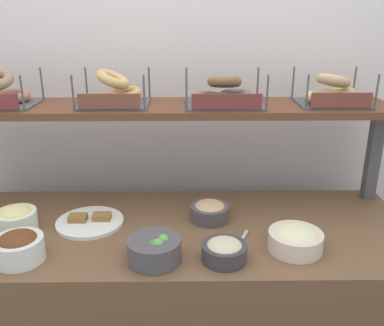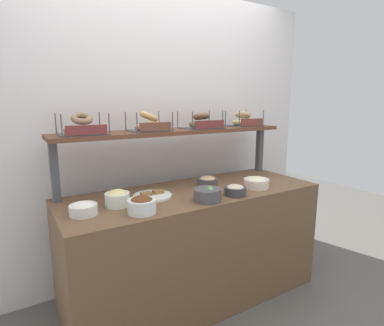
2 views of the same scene
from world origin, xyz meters
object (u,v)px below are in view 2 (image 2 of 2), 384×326
object	(u,v)px
serving_plate_white	(152,195)
serving_spoon_near_plate	(235,190)
bagel_basket_sesame	(149,124)
bagel_basket_everything	(82,128)
bowl_potato_salad	(256,182)
bagel_basket_plain	(243,121)
bowl_veggie_mix	(207,194)
bowl_tuna_salad	(235,190)
bowl_hummus	(208,181)
bowl_egg_salad	(117,198)
bowl_chocolate_spread	(142,205)
bowl_cream_cheese	(83,209)
bagel_basket_poppy	(201,123)

from	to	relation	value
serving_plate_white	serving_spoon_near_plate	size ratio (longest dim) A/B	1.60
bagel_basket_sesame	bagel_basket_everything	bearing A→B (deg)	-179.51
bowl_potato_salad	bagel_basket_plain	bearing A→B (deg)	63.19
bowl_veggie_mix	bowl_tuna_salad	size ratio (longest dim) A/B	1.19
bowl_hummus	bagel_basket_everything	world-z (taller)	bagel_basket_everything
bowl_potato_salad	bagel_basket_everything	xyz separation A→B (m)	(-1.16, 0.42, 0.43)
serving_spoon_near_plate	bagel_basket_sesame	world-z (taller)	bagel_basket_sesame
bowl_egg_salad	serving_spoon_near_plate	size ratio (longest dim) A/B	0.93
bowl_potato_salad	bowl_hummus	xyz separation A→B (m)	(-0.29, 0.23, -0.00)
bowl_chocolate_spread	bagel_basket_everything	world-z (taller)	bagel_basket_everything
bowl_egg_salad	bowl_hummus	bearing A→B (deg)	6.79
bowl_cream_cheese	bagel_basket_plain	size ratio (longest dim) A/B	0.56
bagel_basket_plain	bagel_basket_poppy	bearing A→B (deg)	-177.62
bowl_tuna_salad	bagel_basket_sesame	world-z (taller)	bagel_basket_sesame
bowl_hummus	bagel_basket_plain	size ratio (longest dim) A/B	0.55
bowl_cream_cheese	serving_plate_white	xyz separation A→B (m)	(0.48, 0.11, -0.03)
bowl_potato_salad	bowl_tuna_salad	distance (m)	0.26
bagel_basket_plain	bowl_egg_salad	bearing A→B (deg)	-166.86
bowl_egg_salad	serving_spoon_near_plate	bearing A→B (deg)	-8.81
bagel_basket_everything	bagel_basket_plain	xyz separation A→B (m)	(1.38, 0.01, 0.00)
bowl_veggie_mix	bowl_potato_salad	bearing A→B (deg)	7.34
bowl_potato_salad	serving_spoon_near_plate	bearing A→B (deg)	176.04
bowl_tuna_salad	bagel_basket_everything	xyz separation A→B (m)	(-0.90, 0.49, 0.44)
bowl_veggie_mix	serving_plate_white	xyz separation A→B (m)	(-0.28, 0.26, -0.03)
bowl_egg_salad	bagel_basket_poppy	size ratio (longest dim) A/B	0.48
bowl_tuna_salad	bagel_basket_poppy	bearing A→B (deg)	86.77
bowl_chocolate_spread	bowl_tuna_salad	bearing A→B (deg)	-0.70
bowl_veggie_mix	bagel_basket_sesame	size ratio (longest dim) A/B	0.64
serving_spoon_near_plate	bagel_basket_plain	world-z (taller)	bagel_basket_plain
serving_plate_white	bagel_basket_poppy	distance (m)	0.74
bowl_potato_salad	bagel_basket_poppy	bearing A→B (deg)	118.80
bowl_potato_salad	serving_plate_white	world-z (taller)	bowl_potato_salad
bowl_tuna_salad	bagel_basket_sesame	xyz separation A→B (m)	(-0.43, 0.49, 0.44)
bowl_potato_salad	bagel_basket_poppy	world-z (taller)	bagel_basket_poppy
bowl_cream_cheese	serving_plate_white	size ratio (longest dim) A/B	0.60
bowl_veggie_mix	bowl_tuna_salad	world-z (taller)	bowl_veggie_mix
serving_spoon_near_plate	bagel_basket_sesame	xyz separation A→B (m)	(-0.49, 0.41, 0.47)
bowl_chocolate_spread	bowl_tuna_salad	world-z (taller)	bowl_chocolate_spread
bagel_basket_plain	bowl_cream_cheese	bearing A→B (deg)	-166.83
bowl_egg_salad	bagel_basket_poppy	world-z (taller)	bagel_basket_poppy
bowl_hummus	serving_spoon_near_plate	world-z (taller)	bowl_hummus
bagel_basket_everything	bagel_basket_sesame	xyz separation A→B (m)	(0.47, 0.00, 0.00)
bowl_chocolate_spread	bagel_basket_sesame	xyz separation A→B (m)	(0.27, 0.48, 0.43)
bowl_tuna_salad	bagel_basket_everything	distance (m)	1.11
bowl_cream_cheese	bowl_tuna_salad	distance (m)	1.01
bowl_veggie_mix	bagel_basket_plain	size ratio (longest dim) A/B	0.64
serving_plate_white	bagel_basket_everything	xyz separation A→B (m)	(-0.39, 0.22, 0.47)
bagel_basket_everything	bagel_basket_poppy	bearing A→B (deg)	-0.40
serving_spoon_near_plate	bagel_basket_everything	size ratio (longest dim) A/B	0.56
bowl_cream_cheese	bowl_tuna_salad	xyz separation A→B (m)	(0.99, -0.15, -0.00)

